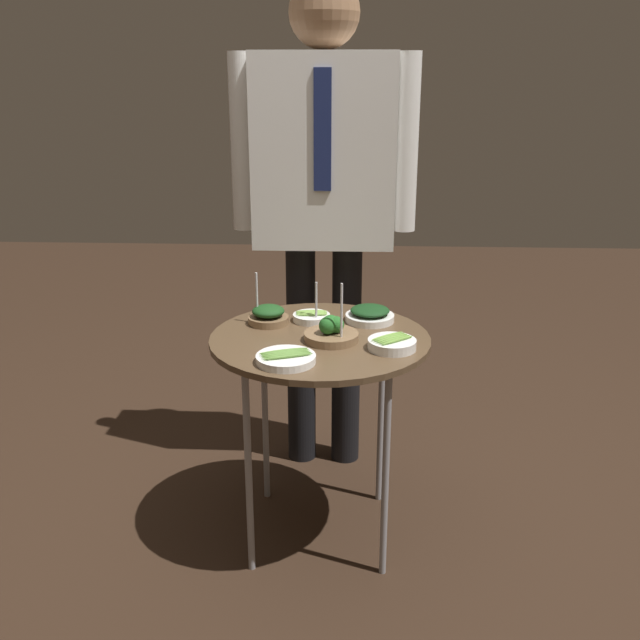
{
  "coord_description": "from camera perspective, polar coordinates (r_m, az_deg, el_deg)",
  "views": [
    {
      "loc": [
        0.09,
        -1.92,
        1.37
      ],
      "look_at": [
        0.0,
        0.0,
        0.71
      ],
      "focal_mm": 40.0,
      "sensor_mm": 36.0,
      "label": 1
    }
  ],
  "objects": [
    {
      "name": "ground_plane",
      "position": [
        2.36,
        0.0,
        -16.49
      ],
      "size": [
        8.0,
        8.0,
        0.0
      ],
      "primitive_type": "plane",
      "color": "black"
    },
    {
      "name": "serving_cart",
      "position": [
        2.06,
        0.0,
        -2.62
      ],
      "size": [
        0.64,
        0.64,
        0.66
      ],
      "color": "brown",
      "rests_on": "ground_plane"
    },
    {
      "name": "bowl_asparagus_front_right",
      "position": [
        2.17,
        -0.68,
        0.26
      ],
      "size": [
        0.11,
        0.11,
        0.13
      ],
      "color": "white",
      "rests_on": "serving_cart"
    },
    {
      "name": "bowl_asparagus_front_center",
      "position": [
        1.86,
        -2.75,
        -3.08
      ],
      "size": [
        0.16,
        0.16,
        0.03
      ],
      "color": "white",
      "rests_on": "serving_cart"
    },
    {
      "name": "bowl_asparagus_far_rim",
      "position": [
        1.96,
        5.78,
        -1.9
      ],
      "size": [
        0.13,
        0.13,
        0.04
      ],
      "color": "white",
      "rests_on": "serving_cart"
    },
    {
      "name": "bowl_spinach_mid_left",
      "position": [
        2.17,
        4.01,
        0.44
      ],
      "size": [
        0.15,
        0.15,
        0.05
      ],
      "color": "white",
      "rests_on": "serving_cart"
    },
    {
      "name": "bowl_broccoli_mid_right",
      "position": [
        2.01,
        0.91,
        -0.94
      ],
      "size": [
        0.16,
        0.16,
        0.18
      ],
      "color": "brown",
      "rests_on": "serving_cart"
    },
    {
      "name": "bowl_spinach_front_left",
      "position": [
        2.15,
        -4.16,
        0.38
      ],
      "size": [
        0.12,
        0.12,
        0.16
      ],
      "color": "brown",
      "rests_on": "serving_cart"
    },
    {
      "name": "waiter_figure",
      "position": [
        2.41,
        0.32,
        11.49
      ],
      "size": [
        0.61,
        0.23,
        1.66
      ],
      "color": "black",
      "rests_on": "ground_plane"
    }
  ]
}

